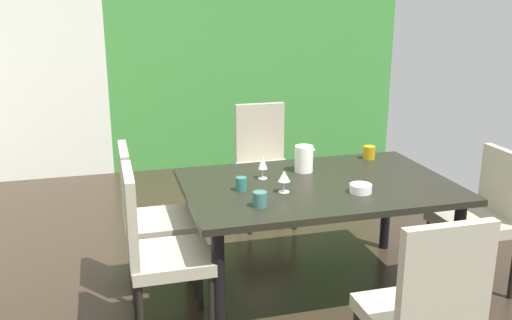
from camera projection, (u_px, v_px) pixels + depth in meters
ground_plane at (235, 315)px, 3.47m from camera, size 5.25×6.38×0.02m
back_panel_interior at (0, 50)px, 5.59m from camera, size 2.01×0.10×2.66m
garden_window_panel at (257, 44)px, 6.25m from camera, size 3.24×0.10×2.66m
dining_table at (318, 195)px, 3.58m from camera, size 1.67×1.09×0.73m
chair_head_far at (264, 158)px, 4.76m from camera, size 0.44×0.45×0.99m
chair_right_near at (484, 212)px, 3.64m from camera, size 0.44×0.44×0.92m
chair_left_near at (155, 246)px, 3.10m from camera, size 0.45×0.44×0.98m
chair_left_far at (147, 212)px, 3.59m from camera, size 0.45×0.44×0.97m
chair_head_near at (426, 309)px, 2.47m from camera, size 0.44×0.44×1.00m
wine_glass_left at (263, 163)px, 3.62m from camera, size 0.06×0.06×0.15m
wine_glass_corner at (284, 177)px, 3.37m from camera, size 0.07×0.07×0.13m
serving_bowl_right at (361, 188)px, 3.38m from camera, size 0.13×0.13×0.05m
cup_rear at (241, 184)px, 3.41m from camera, size 0.07×0.07×0.08m
cup_front at (369, 152)px, 4.07m from camera, size 0.08×0.08×0.09m
cup_west at (260, 199)px, 3.15m from camera, size 0.08×0.08×0.09m
pitcher_south at (304, 159)px, 3.77m from camera, size 0.14×0.12×0.18m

